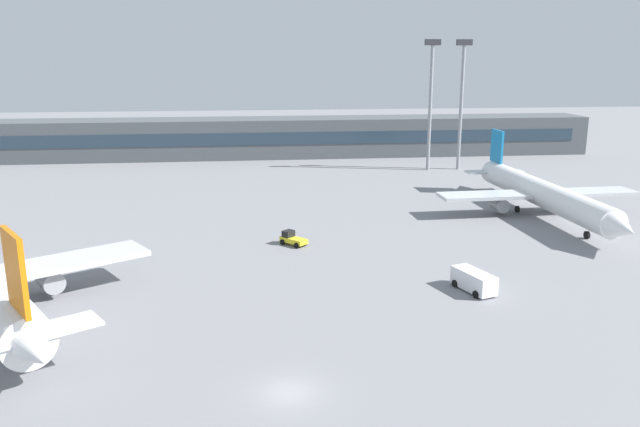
{
  "coord_description": "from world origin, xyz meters",
  "views": [
    {
      "loc": [
        -2.41,
        -40.41,
        23.35
      ],
      "look_at": [
        6.83,
        40.0,
        3.0
      ],
      "focal_mm": 35.36,
      "sensor_mm": 36.0,
      "label": 1
    }
  ],
  "objects_px": {
    "baggage_tug_yellow": "(292,239)",
    "floodlight_tower_west": "(462,96)",
    "floodlight_tower_east": "(431,96)",
    "airplane_mid": "(542,194)",
    "service_van_white": "(474,280)"
  },
  "relations": [
    {
      "from": "airplane_mid",
      "to": "baggage_tug_yellow",
      "type": "distance_m",
      "value": 39.78
    },
    {
      "from": "floodlight_tower_west",
      "to": "baggage_tug_yellow",
      "type": "bearing_deg",
      "value": -127.31
    },
    {
      "from": "baggage_tug_yellow",
      "to": "service_van_white",
      "type": "bearing_deg",
      "value": -46.65
    },
    {
      "from": "baggage_tug_yellow",
      "to": "floodlight_tower_east",
      "type": "distance_m",
      "value": 61.68
    },
    {
      "from": "baggage_tug_yellow",
      "to": "floodlight_tower_west",
      "type": "height_order",
      "value": "floodlight_tower_west"
    },
    {
      "from": "airplane_mid",
      "to": "service_van_white",
      "type": "bearing_deg",
      "value": -125.85
    },
    {
      "from": "baggage_tug_yellow",
      "to": "service_van_white",
      "type": "height_order",
      "value": "service_van_white"
    },
    {
      "from": "airplane_mid",
      "to": "service_van_white",
      "type": "distance_m",
      "value": 35.91
    },
    {
      "from": "floodlight_tower_west",
      "to": "floodlight_tower_east",
      "type": "xyz_separation_m",
      "value": [
        -6.62,
        -0.24,
        0.0
      ]
    },
    {
      "from": "floodlight_tower_east",
      "to": "floodlight_tower_west",
      "type": "bearing_deg",
      "value": 2.04
    },
    {
      "from": "baggage_tug_yellow",
      "to": "airplane_mid",
      "type": "bearing_deg",
      "value": 15.83
    },
    {
      "from": "service_van_white",
      "to": "floodlight_tower_east",
      "type": "relative_size",
      "value": 0.21
    },
    {
      "from": "airplane_mid",
      "to": "baggage_tug_yellow",
      "type": "relative_size",
      "value": 12.03
    },
    {
      "from": "airplane_mid",
      "to": "service_van_white",
      "type": "xyz_separation_m",
      "value": [
        -20.99,
        -29.05,
        -2.2
      ]
    },
    {
      "from": "baggage_tug_yellow",
      "to": "floodlight_tower_west",
      "type": "relative_size",
      "value": 0.14
    }
  ]
}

